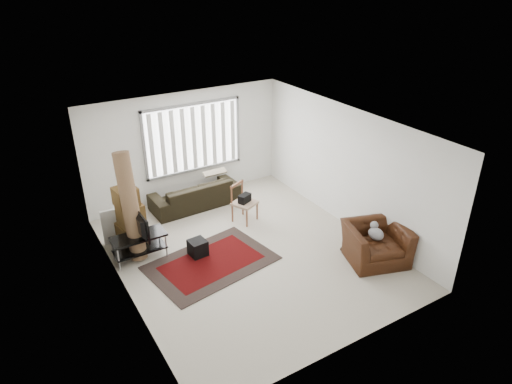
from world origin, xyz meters
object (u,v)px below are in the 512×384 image
sofa (195,190)px  armchair (376,241)px  side_chair (244,201)px  tv_stand (139,242)px  moving_boxes (130,218)px

sofa → armchair: size_ratio=1.51×
side_chair → sofa: bearing=93.6°
tv_stand → moving_boxes: 0.67m
moving_boxes → tv_stand: bearing=-94.0°
sofa → armchair: bearing=116.2°
moving_boxes → side_chair: bearing=-8.7°
tv_stand → side_chair: (2.55, 0.25, 0.11)m
moving_boxes → side_chair: size_ratio=1.44×
sofa → armchair: 4.49m
tv_stand → sofa: 2.41m
moving_boxes → side_chair: 2.53m
side_chair → tv_stand: bearing=161.3°
tv_stand → side_chair: bearing=5.6°
tv_stand → armchair: 4.70m
side_chair → armchair: bearing=-86.2°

